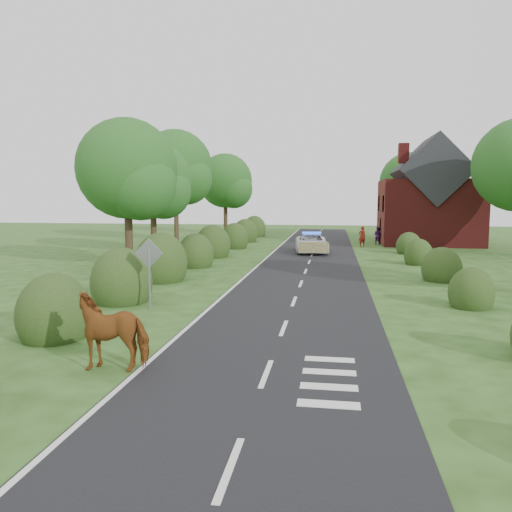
% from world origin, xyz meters
% --- Properties ---
extents(ground, '(120.00, 120.00, 0.00)m').
position_xyz_m(ground, '(0.00, 0.00, 0.00)').
color(ground, '#274616').
extents(road, '(6.00, 70.00, 0.02)m').
position_xyz_m(road, '(0.00, 15.00, 0.01)').
color(road, black).
rests_on(road, ground).
extents(road_markings, '(4.96, 70.00, 0.01)m').
position_xyz_m(road_markings, '(-1.60, 12.93, 0.03)').
color(road_markings, white).
rests_on(road_markings, road).
extents(hedgerow_left, '(2.75, 50.41, 3.00)m').
position_xyz_m(hedgerow_left, '(-6.51, 11.69, 0.75)').
color(hedgerow_left, '#203914').
rests_on(hedgerow_left, ground).
extents(hedgerow_right, '(2.10, 45.78, 2.10)m').
position_xyz_m(hedgerow_right, '(6.60, 11.21, 0.55)').
color(hedgerow_right, '#203914').
rests_on(hedgerow_right, ground).
extents(tree_left_a, '(5.74, 5.60, 8.38)m').
position_xyz_m(tree_left_a, '(-9.75, 11.86, 5.34)').
color(tree_left_a, '#332316').
rests_on(tree_left_a, ground).
extents(tree_left_b, '(5.74, 5.60, 8.07)m').
position_xyz_m(tree_left_b, '(-11.25, 19.86, 5.04)').
color(tree_left_b, '#332316').
rests_on(tree_left_b, ground).
extents(tree_left_c, '(6.97, 6.80, 10.22)m').
position_xyz_m(tree_left_c, '(-12.70, 29.83, 6.53)').
color(tree_left_c, '#332316').
rests_on(tree_left_c, ground).
extents(tree_left_d, '(6.15, 6.00, 8.89)m').
position_xyz_m(tree_left_d, '(-10.23, 39.85, 5.64)').
color(tree_left_d, '#332316').
rests_on(tree_left_d, ground).
extents(tree_right_c, '(6.15, 6.00, 8.58)m').
position_xyz_m(tree_right_c, '(9.27, 37.85, 5.34)').
color(tree_right_c, '#332316').
rests_on(tree_right_c, ground).
extents(road_sign, '(1.06, 0.08, 2.53)m').
position_xyz_m(road_sign, '(-5.00, 2.00, 1.65)').
color(road_sign, gray).
rests_on(road_sign, ground).
extents(house, '(8.00, 7.40, 9.17)m').
position_xyz_m(house, '(9.49, 30.00, 3.79)').
color(house, maroon).
rests_on(house, ground).
extents(cow, '(2.23, 1.41, 1.48)m').
position_xyz_m(cow, '(-3.61, -3.97, 0.74)').
color(cow, '#68360F').
rests_on(cow, ground).
extents(police_van, '(2.73, 5.17, 1.52)m').
position_xyz_m(police_van, '(-0.11, 21.65, 0.69)').
color(police_van, white).
rests_on(police_van, ground).
extents(pedestrian_red, '(0.70, 0.58, 1.66)m').
position_xyz_m(pedestrian_red, '(3.78, 26.86, 0.83)').
color(pedestrian_red, maroon).
rests_on(pedestrian_red, ground).
extents(pedestrian_purple, '(0.96, 0.93, 1.56)m').
position_xyz_m(pedestrian_purple, '(5.22, 29.09, 0.78)').
color(pedestrian_purple, '#4D1960').
rests_on(pedestrian_purple, ground).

